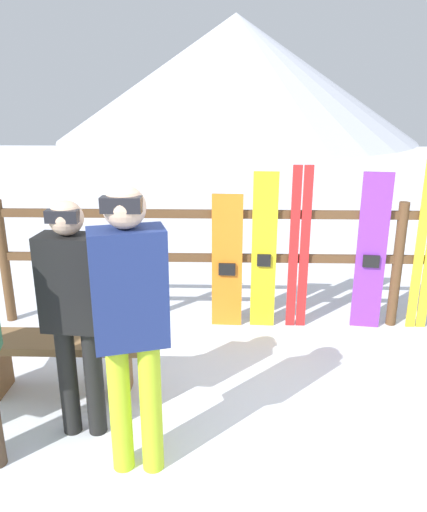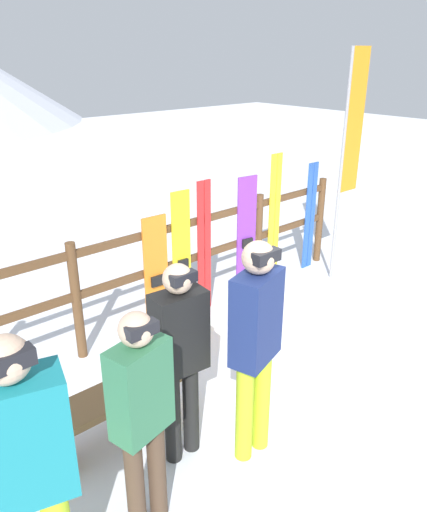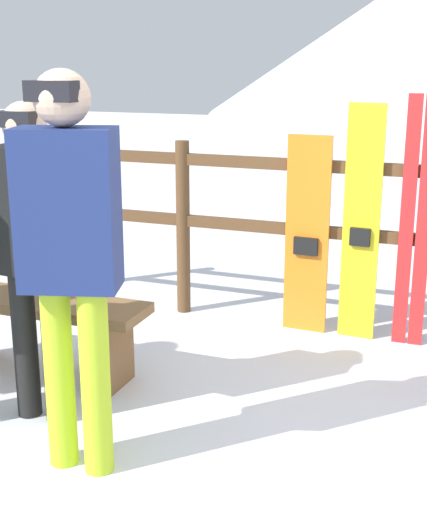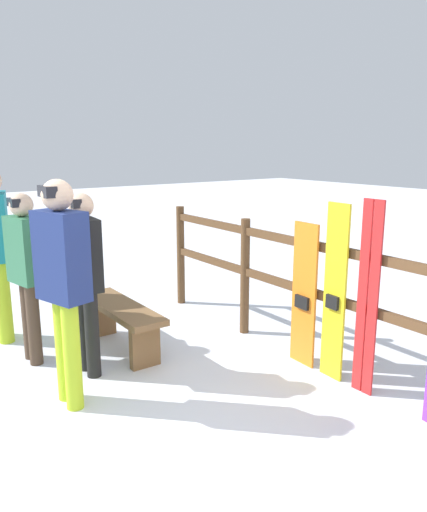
# 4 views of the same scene
# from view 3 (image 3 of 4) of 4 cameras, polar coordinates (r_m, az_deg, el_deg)

# --- Properties ---
(ground_plane) EXTENTS (40.00, 40.00, 0.00)m
(ground_plane) POSITION_cam_3_polar(r_m,az_deg,el_deg) (3.44, 6.19, -16.74)
(ground_plane) COLOR white
(fence) EXTENTS (5.34, 0.10, 1.27)m
(fence) POSITION_cam_3_polar(r_m,az_deg,el_deg) (4.83, 12.00, 2.21)
(fence) COLOR brown
(fence) RESTS_ON ground
(bench) EXTENTS (1.31, 0.36, 0.47)m
(bench) POSITION_cam_3_polar(r_m,az_deg,el_deg) (4.35, -13.57, -4.88)
(bench) COLOR brown
(bench) RESTS_ON ground
(person_navy) EXTENTS (0.47, 0.34, 1.80)m
(person_navy) POSITION_cam_3_polar(r_m,az_deg,el_deg) (3.11, -11.42, 0.79)
(person_navy) COLOR #B7D826
(person_navy) RESTS_ON ground
(person_black) EXTENTS (0.41, 0.25, 1.64)m
(person_black) POSITION_cam_3_polar(r_m,az_deg,el_deg) (3.64, -14.30, 1.20)
(person_black) COLOR black
(person_black) RESTS_ON ground
(snowboard_orange) EXTENTS (0.30, 0.06, 1.36)m
(snowboard_orange) POSITION_cam_3_polar(r_m,az_deg,el_deg) (4.86, 7.48, 1.57)
(snowboard_orange) COLOR orange
(snowboard_orange) RESTS_ON ground
(snowboard_yellow) EXTENTS (0.24, 0.06, 1.57)m
(snowboard_yellow) POSITION_cam_3_polar(r_m,az_deg,el_deg) (4.77, 11.74, 2.43)
(snowboard_yellow) COLOR yellow
(snowboard_yellow) RESTS_ON ground
(ski_pair_red) EXTENTS (0.19, 0.02, 1.63)m
(ski_pair_red) POSITION_cam_3_polar(r_m,az_deg,el_deg) (4.73, 15.84, 2.47)
(ski_pair_red) COLOR red
(ski_pair_red) RESTS_ON ground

